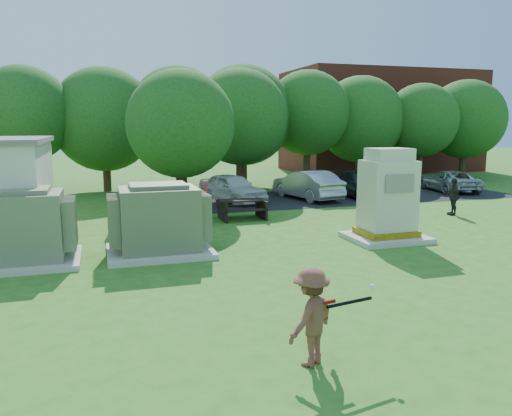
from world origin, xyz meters
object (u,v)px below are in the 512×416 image
object	(u,v)px
person_walking_right	(453,196)
batter	(311,317)
generator_cabinet	(387,201)
car_dark	(361,185)
car_silver_b	(448,181)
transformer_left	(20,229)
transformer_right	(159,221)
picnic_table	(242,207)
person_at_picnic	(206,204)
car_white	(232,188)
car_silver_a	(307,185)

from	to	relation	value
person_walking_right	batter	bearing A→B (deg)	-32.30
generator_cabinet	car_dark	bearing A→B (deg)	65.58
generator_cabinet	car_silver_b	size ratio (longest dim) A/B	0.70
car_dark	generator_cabinet	bearing A→B (deg)	-111.97
car_silver_b	batter	bearing A→B (deg)	55.59
transformer_left	car_dark	xyz separation A→B (m)	(15.04, 8.47, -0.32)
transformer_right	picnic_table	bearing A→B (deg)	49.90
car_silver_b	person_at_picnic	bearing A→B (deg)	29.15
transformer_left	generator_cabinet	size ratio (longest dim) A/B	1.00
transformer_right	picnic_table	distance (m)	5.90
car_white	person_at_picnic	bearing A→B (deg)	-136.02
generator_cabinet	picnic_table	xyz separation A→B (m)	(-3.50, 4.95, -0.82)
person_walking_right	car_dark	xyz separation A→B (m)	(-1.12, 5.71, -0.13)
generator_cabinet	person_at_picnic	world-z (taller)	generator_cabinet
transformer_left	person_at_picnic	distance (m)	6.83
picnic_table	car_white	bearing A→B (deg)	80.28
person_at_picnic	person_walking_right	world-z (taller)	person_at_picnic
transformer_right	person_at_picnic	distance (m)	4.16
transformer_right	generator_cabinet	size ratio (longest dim) A/B	1.00
transformer_left	transformer_right	world-z (taller)	same
batter	car_white	bearing A→B (deg)	-133.48
car_dark	batter	bearing A→B (deg)	-119.07
generator_cabinet	person_at_picnic	bearing A→B (deg)	142.06
transformer_left	car_silver_b	world-z (taller)	transformer_left
car_dark	car_silver_b	world-z (taller)	car_dark
generator_cabinet	picnic_table	bearing A→B (deg)	125.25
car_silver_b	transformer_left	bearing A→B (deg)	32.48
batter	person_walking_right	size ratio (longest dim) A/B	1.00
generator_cabinet	batter	world-z (taller)	generator_cabinet
person_at_picnic	car_dark	distance (m)	10.44
picnic_table	car_white	distance (m)	4.56
batter	car_silver_a	xyz separation A→B (m)	(6.97, 16.43, -0.05)
transformer_right	person_at_picnic	size ratio (longest dim) A/B	1.76
batter	car_silver_a	bearing A→B (deg)	-145.93
picnic_table	batter	distance (m)	12.36
generator_cabinet	picnic_table	world-z (taller)	generator_cabinet
batter	picnic_table	bearing A→B (deg)	-133.78
transformer_left	car_silver_a	size ratio (longest dim) A/B	0.67
car_white	car_dark	xyz separation A→B (m)	(6.78, -0.52, -0.05)
generator_cabinet	batter	size ratio (longest dim) A/B	1.92
car_silver_a	car_silver_b	distance (m)	8.86
transformer_right	person_walking_right	bearing A→B (deg)	12.47
picnic_table	car_silver_b	bearing A→B (deg)	19.13
batter	person_walking_right	bearing A→B (deg)	-169.55
generator_cabinet	car_silver_b	world-z (taller)	generator_cabinet
car_white	person_walking_right	bearing A→B (deg)	-60.07
batter	car_silver_a	distance (m)	17.85
car_silver_a	batter	bearing A→B (deg)	55.84
car_silver_b	car_silver_a	bearing A→B (deg)	11.36
person_walking_right	car_silver_a	bearing A→B (deg)	-131.97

